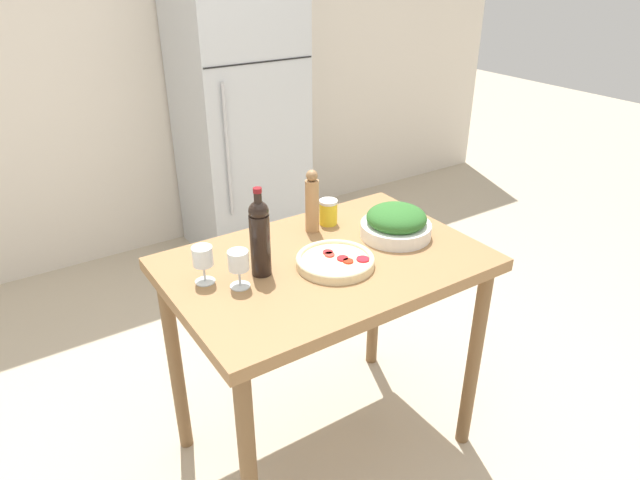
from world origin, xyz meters
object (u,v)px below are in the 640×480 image
at_px(refrigerator, 240,118).
at_px(salad_bowl, 396,223).
at_px(homemade_pizza, 336,261).
at_px(salt_canister, 328,212).
at_px(pepper_mill, 312,202).
at_px(wine_bottle, 260,236).
at_px(wine_glass_near, 238,263).
at_px(wine_glass_far, 203,258).

height_order(refrigerator, salad_bowl, refrigerator).
xyz_separation_m(homemade_pizza, salt_canister, (0.17, 0.30, 0.03)).
relative_size(pepper_mill, homemade_pizza, 0.91).
xyz_separation_m(pepper_mill, salad_bowl, (0.25, -0.22, -0.07)).
bearing_deg(refrigerator, pepper_mill, -106.78).
distance_m(pepper_mill, homemade_pizza, 0.31).
height_order(wine_bottle, salad_bowl, wine_bottle).
bearing_deg(salt_canister, wine_glass_near, -155.43).
bearing_deg(wine_bottle, salad_bowl, -3.54).
height_order(wine_bottle, salt_canister, wine_bottle).
relative_size(salad_bowl, homemade_pizza, 0.98).
distance_m(wine_bottle, wine_glass_far, 0.20).
bearing_deg(pepper_mill, salad_bowl, -42.10).
height_order(wine_glass_near, homemade_pizza, wine_glass_near).
height_order(refrigerator, homemade_pizza, refrigerator).
distance_m(wine_glass_far, salt_canister, 0.62).
distance_m(wine_bottle, salt_canister, 0.47).
bearing_deg(salad_bowl, refrigerator, 82.25).
height_order(wine_bottle, wine_glass_near, wine_bottle).
height_order(wine_glass_near, salad_bowl, wine_glass_near).
distance_m(refrigerator, wine_glass_near, 2.11).
bearing_deg(wine_glass_near, salt_canister, 24.57).
bearing_deg(salt_canister, wine_glass_far, -166.29).
bearing_deg(salad_bowl, pepper_mill, 137.90).
distance_m(refrigerator, wine_glass_far, 2.07).
height_order(wine_bottle, homemade_pizza, wine_bottle).
relative_size(refrigerator, salad_bowl, 6.67).
relative_size(wine_glass_near, salt_canister, 1.28).
height_order(refrigerator, salt_canister, refrigerator).
bearing_deg(salad_bowl, wine_glass_far, 173.17).
height_order(wine_glass_far, salad_bowl, wine_glass_far).
distance_m(refrigerator, wine_bottle, 2.03).
bearing_deg(wine_bottle, homemade_pizza, -21.14).
relative_size(refrigerator, homemade_pizza, 6.55).
distance_m(homemade_pizza, salt_canister, 0.35).
relative_size(refrigerator, wine_glass_far, 13.81).
bearing_deg(salad_bowl, salt_canister, 123.15).
bearing_deg(homemade_pizza, wine_glass_near, 170.00).
relative_size(wine_bottle, wine_glass_far, 2.40).
relative_size(wine_bottle, pepper_mill, 1.25).
height_order(refrigerator, wine_glass_near, refrigerator).
relative_size(pepper_mill, salt_canister, 2.47).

